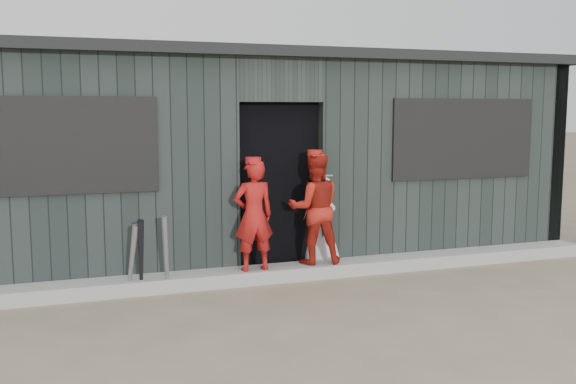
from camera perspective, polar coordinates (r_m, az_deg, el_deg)
name	(u,v)px	position (r m, az deg, el deg)	size (l,w,h in m)	color
ground	(355,330)	(5.75, 5.99, -12.11)	(80.00, 80.00, 0.00)	#6E624C
curb	(287,272)	(7.35, -0.05, -7.15)	(8.00, 0.36, 0.15)	gray
bat_left	(132,260)	(6.80, -13.70, -5.87)	(0.07, 0.07, 0.78)	gray
bat_mid	(166,255)	(6.81, -10.78, -5.50)	(0.07, 0.07, 0.83)	gray
bat_right	(141,257)	(6.79, -12.94, -5.65)	(0.07, 0.07, 0.83)	black
player_red_left	(254,215)	(7.03, -3.07, -2.09)	(0.45, 0.29, 1.23)	#A31514
player_red_right	(314,208)	(7.36, 2.37, -1.43)	(0.62, 0.49, 1.29)	#A21D14
player_grey_back	(323,221)	(7.71, 3.09, -2.58)	(0.57, 0.37, 1.18)	#BBBBBB
dugout	(247,156)	(8.75, -3.65, 3.20)	(8.30, 3.30, 2.62)	black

